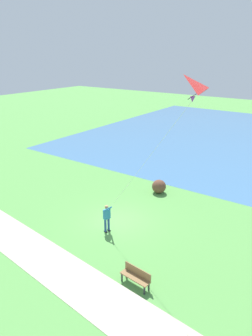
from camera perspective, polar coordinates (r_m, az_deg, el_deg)
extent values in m
plane|color=#569947|center=(20.34, -1.43, -9.55)|extent=(120.00, 120.00, 0.00)
cube|color=#B7AD99|center=(15.74, -8.33, -19.99)|extent=(5.74, 32.08, 0.02)
cube|color=#232328|center=(19.35, -3.10, -11.19)|extent=(0.17, 0.26, 0.06)
cylinder|color=#2D4C8E|center=(19.14, -3.16, -10.09)|extent=(0.14, 0.14, 0.82)
cube|color=#232328|center=(19.23, -3.69, -11.42)|extent=(0.17, 0.26, 0.06)
cylinder|color=#2D4C8E|center=(19.02, -3.76, -10.32)|extent=(0.14, 0.14, 0.82)
cube|color=teal|center=(18.73, -3.50, -8.33)|extent=(0.44, 0.32, 0.60)
sphere|color=#996B4C|center=(18.52, -3.54, -7.08)|extent=(0.22, 0.22, 0.22)
ellipsoid|color=tan|center=(18.51, -3.57, -6.96)|extent=(0.28, 0.28, 0.13)
cylinder|color=teal|center=(18.41, -2.91, -7.28)|extent=(0.45, 0.46, 0.43)
cylinder|color=teal|center=(18.32, -3.35, -7.44)|extent=(0.22, 0.56, 0.43)
sphere|color=#996B4C|center=(18.19, -2.84, -7.18)|extent=(0.10, 0.10, 0.10)
pyramid|color=red|center=(12.33, 10.17, 14.06)|extent=(1.97, 1.24, 0.62)
cone|color=purple|center=(12.30, 11.95, 12.09)|extent=(0.24, 0.24, 0.22)
cylinder|color=black|center=(12.29, 11.98, 12.59)|extent=(1.69, 0.42, 0.02)
cylinder|color=silver|center=(14.93, 3.07, 0.49)|extent=(1.46, 5.18, 6.68)
cube|color=olive|center=(15.22, 1.66, -19.21)|extent=(0.59, 1.54, 0.05)
cube|color=olive|center=(15.19, 2.15, -18.21)|extent=(0.20, 1.50, 0.40)
cube|color=#2D2D33|center=(14.96, 3.35, -21.23)|extent=(0.07, 0.07, 0.45)
cube|color=#2D2D33|center=(15.15, 4.15, -20.60)|extent=(0.07, 0.07, 0.45)
cube|color=#2D2D33|center=(15.61, -0.75, -19.10)|extent=(0.07, 0.07, 0.45)
cube|color=#2D2D33|center=(15.79, 0.07, -18.55)|extent=(0.07, 0.07, 0.45)
ellipsoid|color=brown|center=(24.06, 5.99, -3.34)|extent=(1.06, 1.06, 1.04)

